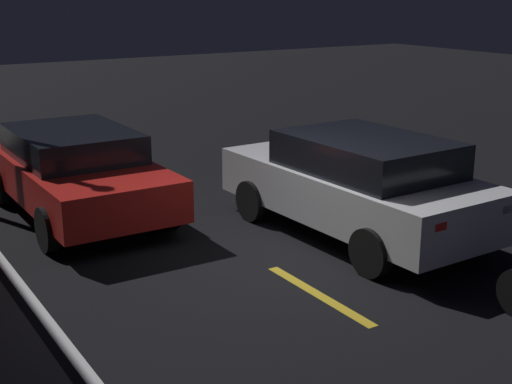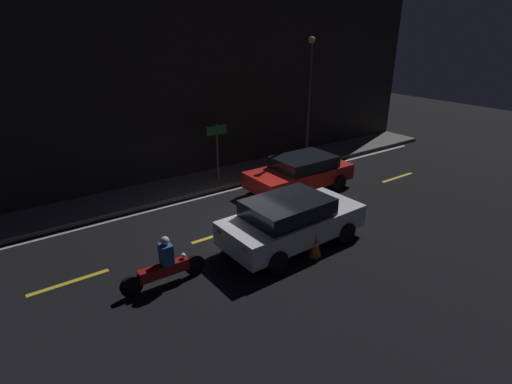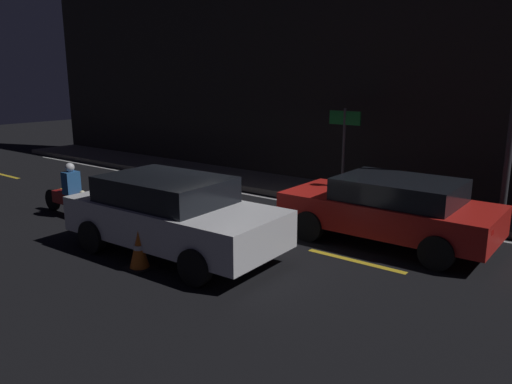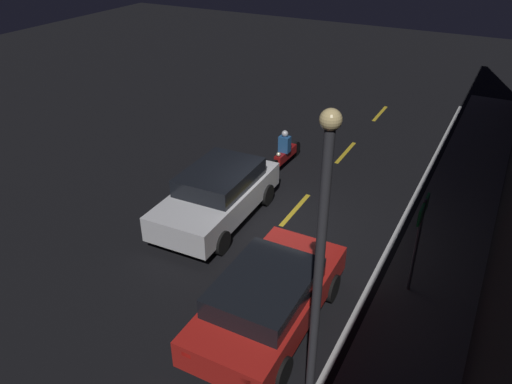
{
  "view_description": "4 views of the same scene",
  "coord_description": "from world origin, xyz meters",
  "px_view_note": "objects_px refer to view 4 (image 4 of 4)",
  "views": [
    {
      "loc": [
        -7.27,
        4.81,
        3.55
      ],
      "look_at": [
        -0.5,
        0.57,
        1.25
      ],
      "focal_mm": 50.0,
      "sensor_mm": 36.0,
      "label": 1
    },
    {
      "loc": [
        -6.52,
        -9.83,
        6.1
      ],
      "look_at": [
        0.4,
        -0.01,
        1.13
      ],
      "focal_mm": 28.0,
      "sensor_mm": 36.0,
      "label": 2
    },
    {
      "loc": [
        7.41,
        -8.16,
        3.43
      ],
      "look_at": [
        0.77,
        0.47,
        0.86
      ],
      "focal_mm": 35.0,
      "sensor_mm": 36.0,
      "label": 3
    },
    {
      "loc": [
        10.65,
        4.89,
        7.8
      ],
      "look_at": [
        0.57,
        -0.49,
        1.27
      ],
      "focal_mm": 35.0,
      "sensor_mm": 36.0,
      "label": 4
    }
  ],
  "objects_px": {
    "motorcycle": "(285,152)",
    "shop_sign": "(420,228)",
    "street_lamp": "(318,277)",
    "sedan_white": "(218,194)",
    "traffic_cone_near": "(189,201)",
    "taxi_red": "(268,298)"
  },
  "relations": [
    {
      "from": "motorcycle",
      "to": "shop_sign",
      "type": "bearing_deg",
      "value": 49.69
    },
    {
      "from": "taxi_red",
      "to": "motorcycle",
      "type": "distance_m",
      "value": 7.62
    },
    {
      "from": "sedan_white",
      "to": "traffic_cone_near",
      "type": "distance_m",
      "value": 1.06
    },
    {
      "from": "shop_sign",
      "to": "street_lamp",
      "type": "height_order",
      "value": "street_lamp"
    },
    {
      "from": "motorcycle",
      "to": "street_lamp",
      "type": "bearing_deg",
      "value": 28.27
    },
    {
      "from": "sedan_white",
      "to": "motorcycle",
      "type": "height_order",
      "value": "sedan_white"
    },
    {
      "from": "motorcycle",
      "to": "street_lamp",
      "type": "relative_size",
      "value": 0.39
    },
    {
      "from": "taxi_red",
      "to": "traffic_cone_near",
      "type": "bearing_deg",
      "value": 53.71
    },
    {
      "from": "taxi_red",
      "to": "traffic_cone_near",
      "type": "relative_size",
      "value": 6.06
    },
    {
      "from": "taxi_red",
      "to": "shop_sign",
      "type": "relative_size",
      "value": 1.79
    },
    {
      "from": "taxi_red",
      "to": "shop_sign",
      "type": "bearing_deg",
      "value": -45.58
    },
    {
      "from": "motorcycle",
      "to": "street_lamp",
      "type": "distance_m",
      "value": 10.3
    },
    {
      "from": "taxi_red",
      "to": "street_lamp",
      "type": "relative_size",
      "value": 0.75
    },
    {
      "from": "taxi_red",
      "to": "sedan_white",
      "type": "bearing_deg",
      "value": 45.32
    },
    {
      "from": "sedan_white",
      "to": "traffic_cone_near",
      "type": "xyz_separation_m",
      "value": [
        0.11,
        -0.94,
        -0.46
      ]
    },
    {
      "from": "street_lamp",
      "to": "taxi_red",
      "type": "bearing_deg",
      "value": -136.99
    },
    {
      "from": "traffic_cone_near",
      "to": "motorcycle",
      "type": "bearing_deg",
      "value": 163.31
    },
    {
      "from": "traffic_cone_near",
      "to": "street_lamp",
      "type": "bearing_deg",
      "value": 50.39
    },
    {
      "from": "sedan_white",
      "to": "traffic_cone_near",
      "type": "relative_size",
      "value": 6.27
    },
    {
      "from": "street_lamp",
      "to": "motorcycle",
      "type": "bearing_deg",
      "value": -152.65
    },
    {
      "from": "taxi_red",
      "to": "street_lamp",
      "type": "xyz_separation_m",
      "value": [
        1.79,
        1.67,
        2.48
      ]
    },
    {
      "from": "taxi_red",
      "to": "motorcycle",
      "type": "xyz_separation_m",
      "value": [
        -7.04,
        -2.9,
        -0.21
      ]
    }
  ]
}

